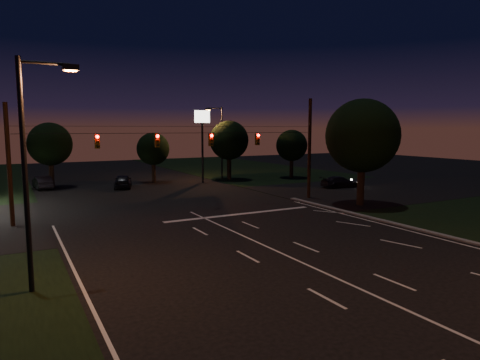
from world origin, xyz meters
TOP-DOWN VIEW (x-y plane):
  - ground at (0.00, 0.00)m, footprint 140.00×140.00m
  - cross_street_right at (20.00, 16.00)m, footprint 20.00×16.00m
  - center_line at (0.00, -6.00)m, footprint 0.14×40.00m
  - stop_bar at (3.00, 11.50)m, footprint 12.00×0.50m
  - utility_pole_right at (12.00, 15.00)m, footprint 0.30×0.30m
  - utility_pole_left at (-12.00, 15.00)m, footprint 0.28×0.28m
  - signal_span at (-0.00, 14.96)m, footprint 24.00×0.40m
  - pole_sign_right at (8.00, 30.00)m, footprint 1.80×0.30m
  - street_light_left at (-11.24, 2.00)m, footprint 2.20×0.35m
  - street_light_right_far at (11.24, 32.00)m, footprint 2.20×0.35m
  - tree_right_near at (13.53, 10.17)m, footprint 6.00×6.00m
  - tree_far_b at (-7.98, 34.13)m, footprint 4.60×4.60m
  - tree_far_c at (3.02, 33.10)m, footprint 3.80×3.80m
  - tree_far_d at (12.02, 31.13)m, footprint 4.80×4.80m
  - tree_far_e at (20.02, 29.11)m, footprint 4.00×4.00m
  - car_oncoming_a at (-1.38, 29.82)m, footprint 2.87×4.60m
  - car_oncoming_b at (-9.00, 33.18)m, footprint 1.90×4.29m
  - car_cross at (19.18, 18.92)m, footprint 4.36×2.10m

SIDE VIEW (x-z plane):
  - ground at x=0.00m, z-range 0.00..0.00m
  - cross_street_right at x=20.00m, z-range -0.01..0.01m
  - utility_pole_right at x=12.00m, z-range -4.50..4.50m
  - utility_pole_left at x=-12.00m, z-range -4.00..4.00m
  - center_line at x=0.00m, z-range 0.00..0.01m
  - stop_bar at x=3.00m, z-range 0.00..0.01m
  - car_cross at x=19.18m, z-range 0.00..1.22m
  - car_oncoming_b at x=-9.00m, z-range 0.00..1.37m
  - car_oncoming_a at x=-1.38m, z-range 0.00..1.46m
  - tree_far_c at x=3.02m, z-range 0.97..6.83m
  - tree_far_e at x=20.02m, z-range 1.03..7.20m
  - tree_far_b at x=-7.98m, z-range 1.12..8.10m
  - tree_far_d at x=12.02m, z-range 1.18..8.47m
  - street_light_left at x=-11.24m, z-range 0.74..9.74m
  - street_light_right_far at x=11.24m, z-range 0.74..9.74m
  - signal_span at x=0.00m, z-range 4.72..6.28m
  - tree_right_near at x=13.53m, z-range 1.30..10.06m
  - pole_sign_right at x=8.00m, z-range 2.04..10.44m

